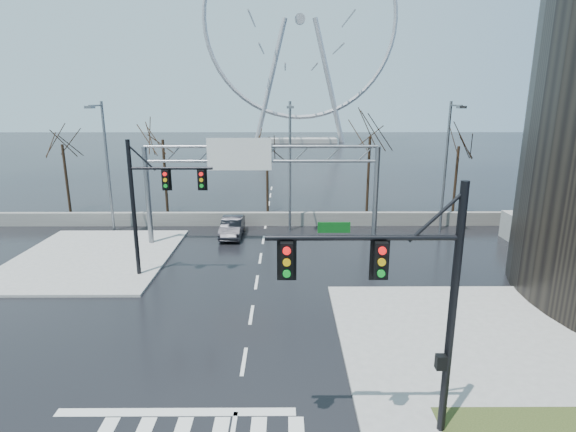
{
  "coord_description": "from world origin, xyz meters",
  "views": [
    {
      "loc": [
        1.67,
        -15.85,
        10.11
      ],
      "look_at": [
        1.8,
        7.65,
        4.0
      ],
      "focal_mm": 28.0,
      "sensor_mm": 36.0,
      "label": 1
    }
  ],
  "objects_px": {
    "signal_mast_far": "(152,196)",
    "ferris_wheel": "(300,28)",
    "car": "(232,227)",
    "sign_gantry": "(256,173)",
    "signal_mast_near": "(407,289)"
  },
  "relations": [
    {
      "from": "signal_mast_near",
      "to": "ferris_wheel",
      "type": "distance_m",
      "value": 101.29
    },
    {
      "from": "signal_mast_near",
      "to": "signal_mast_far",
      "type": "distance_m",
      "value": 17.03
    },
    {
      "from": "signal_mast_near",
      "to": "sign_gantry",
      "type": "relative_size",
      "value": 0.49
    },
    {
      "from": "signal_mast_far",
      "to": "ferris_wheel",
      "type": "relative_size",
      "value": 0.16
    },
    {
      "from": "ferris_wheel",
      "to": "car",
      "type": "height_order",
      "value": "ferris_wheel"
    },
    {
      "from": "car",
      "to": "signal_mast_near",
      "type": "bearing_deg",
      "value": -69.75
    },
    {
      "from": "signal_mast_far",
      "to": "sign_gantry",
      "type": "xyz_separation_m",
      "value": [
        5.49,
        6.0,
        0.35
      ]
    },
    {
      "from": "signal_mast_near",
      "to": "sign_gantry",
      "type": "xyz_separation_m",
      "value": [
        -5.52,
        19.0,
        0.31
      ]
    },
    {
      "from": "signal_mast_near",
      "to": "ferris_wheel",
      "type": "relative_size",
      "value": 0.16
    },
    {
      "from": "signal_mast_far",
      "to": "car",
      "type": "bearing_deg",
      "value": 66.73
    },
    {
      "from": "car",
      "to": "sign_gantry",
      "type": "bearing_deg",
      "value": -44.57
    },
    {
      "from": "sign_gantry",
      "to": "car",
      "type": "height_order",
      "value": "sign_gantry"
    },
    {
      "from": "signal_mast_near",
      "to": "car",
      "type": "distance_m",
      "value": 22.73
    },
    {
      "from": "signal_mast_far",
      "to": "sign_gantry",
      "type": "bearing_deg",
      "value": 47.53
    },
    {
      "from": "sign_gantry",
      "to": "car",
      "type": "relative_size",
      "value": 3.68
    }
  ]
}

